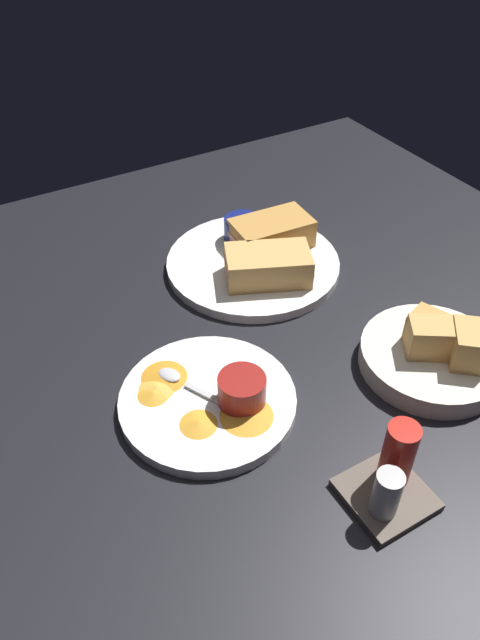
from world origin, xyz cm
name	(u,v)px	position (x,y,z in cm)	size (l,w,h in cm)	color
ground_plane	(282,326)	(0.00, 0.00, -1.50)	(110.00, 110.00, 3.00)	black
plate_sandwich_main	(253,264)	(-2.82, -13.30, 0.80)	(28.40, 28.40, 1.60)	white
sandwich_half_near	(268,266)	(-2.28, -7.93, 4.00)	(14.96, 12.19, 4.80)	tan
sandwich_half_far	(271,233)	(-7.74, -15.51, 4.00)	(13.68, 8.42, 4.80)	#C68C42
ramekin_dark_sauce	(243,228)	(-4.45, -19.47, 3.75)	(6.32, 6.32, 4.01)	navy
spoon_by_dark_ramekin	(249,254)	(-2.81, -14.52, 1.96)	(4.52, 9.82, 0.80)	silver
plate_chips_companion	(208,401)	(17.55, 9.36, 0.80)	(22.65, 22.65, 1.60)	white
ramekin_light_gravy	(242,389)	(14.15, 12.20, 3.78)	(6.04, 6.04, 4.06)	maroon
spoon_by_gravy_ramekin	(177,379)	(19.69, 5.03, 1.96)	(5.70, 9.50, 0.80)	silver
plantain_chip_scatter	(192,398)	(19.49, 8.90, 1.90)	(14.96, 18.64, 0.60)	orange
bread_basket_rear	(434,353)	(-12.23, 18.52, 2.43)	(19.39, 19.39, 8.01)	silver
condiment_caddy	(391,476)	(6.32, 30.99, 3.41)	(9.00, 9.00, 9.50)	brown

